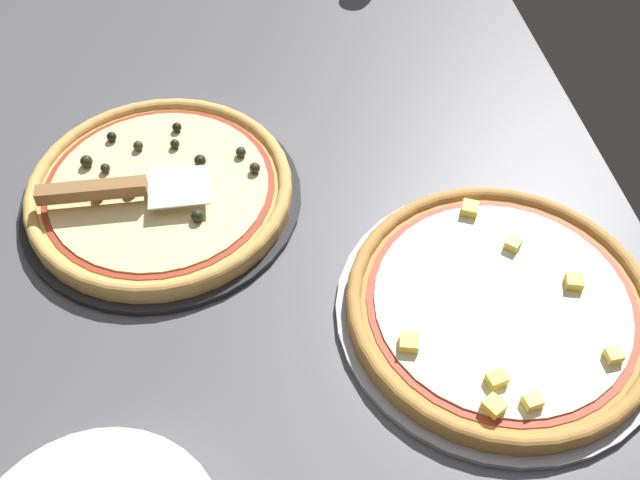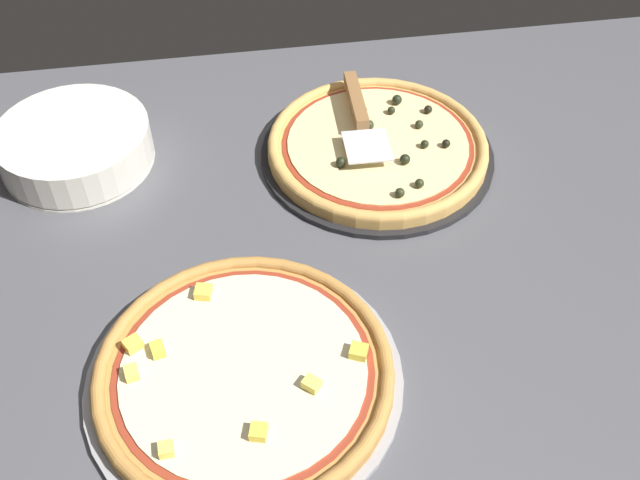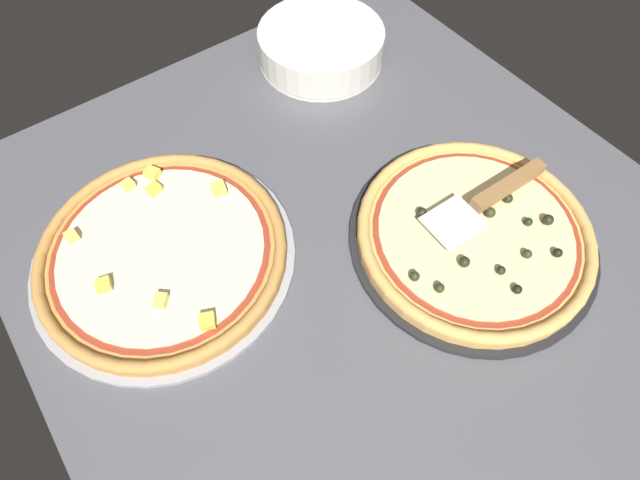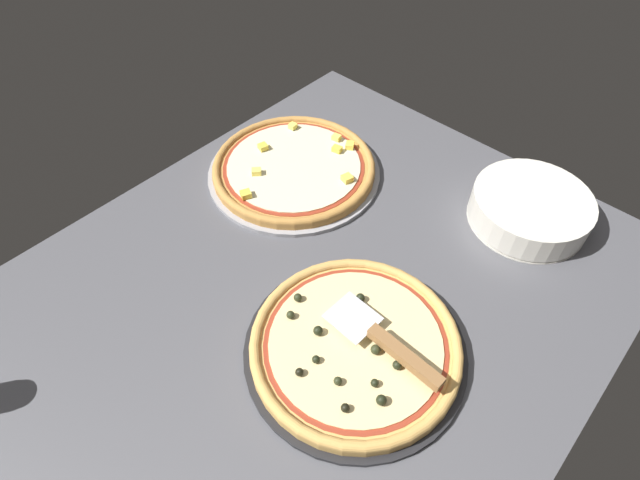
% 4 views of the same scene
% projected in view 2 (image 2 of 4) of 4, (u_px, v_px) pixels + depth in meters
% --- Properties ---
extents(ground_plane, '(1.38, 1.03, 0.04)m').
position_uv_depth(ground_plane, '(399.00, 224.00, 1.21)').
color(ground_plane, '#4C4C51').
extents(pizza_pan_front, '(0.40, 0.40, 0.01)m').
position_uv_depth(pizza_pan_front, '(377.00, 154.00, 1.30)').
color(pizza_pan_front, black).
rests_on(pizza_pan_front, ground_plane).
extents(pizza_front, '(0.38, 0.38, 0.04)m').
position_uv_depth(pizza_front, '(378.00, 146.00, 1.28)').
color(pizza_front, tan).
rests_on(pizza_front, pizza_pan_front).
extents(pizza_pan_back, '(0.42, 0.42, 0.01)m').
position_uv_depth(pizza_pan_back, '(245.00, 379.00, 0.98)').
color(pizza_pan_back, '#939399').
rests_on(pizza_pan_back, ground_plane).
extents(pizza_back, '(0.39, 0.39, 0.03)m').
position_uv_depth(pizza_back, '(244.00, 372.00, 0.97)').
color(pizza_back, '#B77F3D').
rests_on(pizza_back, pizza_pan_back).
extents(serving_spatula, '(0.08, 0.23, 0.02)m').
position_uv_depth(serving_spatula, '(358.00, 108.00, 1.30)').
color(serving_spatula, silver).
rests_on(serving_spatula, pizza_front).
extents(plate_stack, '(0.26, 0.26, 0.07)m').
position_uv_depth(plate_stack, '(75.00, 145.00, 1.27)').
color(plate_stack, silver).
rests_on(plate_stack, ground_plane).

